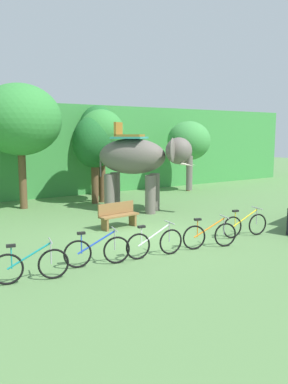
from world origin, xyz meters
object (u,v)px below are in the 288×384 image
at_px(bike_yellow, 245,225).
at_px(wooden_bench, 118,214).
at_px(bike_teal, 31,265).
at_px(bike_orange, 210,235).
at_px(tree_center_right, 94,143).
at_px(tree_center_left, 98,134).
at_px(elephant, 140,160).
at_px(tree_right, 20,120).
at_px(tree_far_right, 189,141).
at_px(tree_center, 101,134).
at_px(bike_blue, 97,251).
at_px(bike_white, 155,243).

height_order(bike_yellow, wooden_bench, bike_yellow).
bearing_deg(bike_teal, bike_orange, -2.69).
height_order(tree_center_right, tree_center_left, tree_center_left).
bearing_deg(elephant, tree_right, 139.54).
height_order(tree_far_right, bike_yellow, tree_far_right).
relative_size(tree_center, elephant, 1.17).
bearing_deg(elephant, bike_blue, -131.53).
xyz_separation_m(bike_teal, bike_white, (3.36, -0.04, 0.00)).
relative_size(tree_far_right, wooden_bench, 2.62).
height_order(tree_center_right, bike_white, tree_center_right).
bearing_deg(tree_center_right, tree_far_right, 6.79).
bearing_deg(bike_orange, tree_right, 105.93).
height_order(tree_center, bike_white, tree_center).
bearing_deg(tree_far_right, wooden_bench, -144.39).
bearing_deg(tree_right, bike_white, -84.86).
relative_size(tree_right, bike_blue, 3.25).
relative_size(tree_center, bike_yellow, 2.62).
height_order(tree_center_right, bike_yellow, tree_center_right).
height_order(tree_center_left, bike_orange, tree_center_left).
distance_m(tree_right, bike_white, 9.66).
xyz_separation_m(elephant, bike_blue, (-4.77, -5.39, -1.82)).
height_order(bike_blue, bike_orange, same).
distance_m(bike_yellow, wooden_bench, 4.35).
height_order(tree_center_right, wooden_bench, tree_center_right).
bearing_deg(tree_right, tree_center_left, 19.31).
distance_m(elephant, wooden_bench, 3.58).
bearing_deg(bike_blue, bike_white, -7.04).
xyz_separation_m(tree_right, tree_center_left, (4.57, 1.60, -0.58)).
xyz_separation_m(tree_center_right, bike_orange, (-0.65, -8.64, -2.49)).
distance_m(tree_center_right, bike_blue, 9.52).
bearing_deg(bike_yellow, bike_blue, 179.25).
xyz_separation_m(tree_center_right, bike_white, (-2.46, -8.43, -2.49)).
relative_size(tree_right, bike_white, 3.19).
height_order(bike_teal, bike_yellow, same).
bearing_deg(bike_teal, elephant, 40.42).
distance_m(bike_teal, bike_blue, 1.75).
relative_size(tree_center, bike_white, 2.61).
height_order(tree_right, tree_center, tree_right).
relative_size(bike_teal, wooden_bench, 1.10).
xyz_separation_m(tree_center_left, bike_teal, (-7.13, -10.53, -2.92)).
distance_m(tree_center_right, tree_center, 0.60).
bearing_deg(tree_right, tree_center, -6.43).
bearing_deg(tree_center_right, tree_center_left, 58.52).
xyz_separation_m(tree_center_right, wooden_bench, (-1.60, -4.97, -2.40)).
distance_m(tree_center, tree_center_left, 2.19).
bearing_deg(tree_right, bike_blue, -95.28).
bearing_deg(bike_yellow, wooden_bench, 130.06).
distance_m(bike_white, bike_yellow, 3.66).
xyz_separation_m(bike_teal, bike_orange, (5.17, -0.24, 0.00)).
distance_m(bike_orange, wooden_bench, 3.79).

